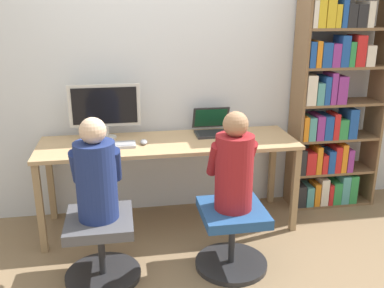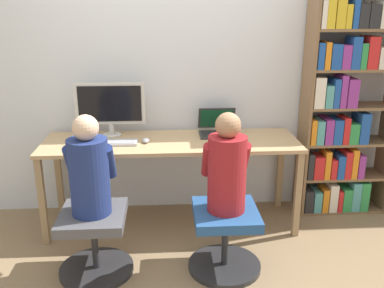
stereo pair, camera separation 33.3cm
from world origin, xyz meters
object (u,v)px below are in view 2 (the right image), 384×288
at_px(desktop_monitor, 110,107).
at_px(laptop, 218,129).
at_px(office_chair_left, 94,239).
at_px(office_chair_right, 225,236).
at_px(person_at_monitor, 89,171).
at_px(bookshelf, 343,110).
at_px(person_at_laptop, 227,168).
at_px(keyboard, 113,143).

relative_size(desktop_monitor, laptop, 1.81).
distance_m(laptop, office_chair_left, 1.39).
bearing_deg(office_chair_right, desktop_monitor, 134.74).
height_order(office_chair_left, office_chair_right, same).
distance_m(person_at_monitor, bookshelf, 2.22).
bearing_deg(office_chair_left, office_chair_right, -1.01).
height_order(office_chair_left, bookshelf, bookshelf).
relative_size(laptop, person_at_laptop, 0.46).
relative_size(laptop, bookshelf, 0.16).
bearing_deg(keyboard, person_at_monitor, -98.13).
bearing_deg(office_chair_right, bookshelf, 37.24).
xyz_separation_m(keyboard, bookshelf, (1.96, 0.22, 0.18)).
bearing_deg(person_at_monitor, desktop_monitor, 86.48).
xyz_separation_m(keyboard, office_chair_right, (0.83, -0.64, -0.50)).
distance_m(person_at_laptop, bookshelf, 1.43).
relative_size(office_chair_left, person_at_monitor, 0.76).
relative_size(laptop, office_chair_right, 0.61).
xyz_separation_m(laptop, bookshelf, (1.09, -0.00, 0.15)).
relative_size(keyboard, office_chair_right, 0.74).
xyz_separation_m(keyboard, office_chair_left, (-0.09, -0.62, -0.50)).
bearing_deg(laptop, desktop_monitor, 179.39).
bearing_deg(person_at_monitor, office_chair_left, -90.00).
relative_size(desktop_monitor, person_at_laptop, 0.84).
bearing_deg(person_at_monitor, laptop, 41.24).
height_order(desktop_monitor, person_at_monitor, desktop_monitor).
bearing_deg(keyboard, office_chair_right, -37.63).
height_order(desktop_monitor, laptop, desktop_monitor).
xyz_separation_m(keyboard, person_at_laptop, (0.83, -0.63, 0.01)).
distance_m(laptop, keyboard, 0.90).
bearing_deg(laptop, office_chair_left, -138.58).
bearing_deg(desktop_monitor, office_chair_right, -45.26).
bearing_deg(laptop, office_chair_right, -92.84).
relative_size(keyboard, bookshelf, 0.20).
relative_size(person_at_monitor, bookshelf, 0.35).
xyz_separation_m(person_at_monitor, bookshelf, (2.05, 0.84, 0.18)).
xyz_separation_m(laptop, person_at_laptop, (-0.04, -0.86, -0.02)).
relative_size(desktop_monitor, bookshelf, 0.30).
xyz_separation_m(person_at_monitor, person_at_laptop, (0.92, -0.02, 0.00)).
bearing_deg(laptop, person_at_laptop, -92.86).
height_order(desktop_monitor, person_at_laptop, desktop_monitor).
distance_m(office_chair_left, person_at_monitor, 0.51).
bearing_deg(desktop_monitor, keyboard, -81.27).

